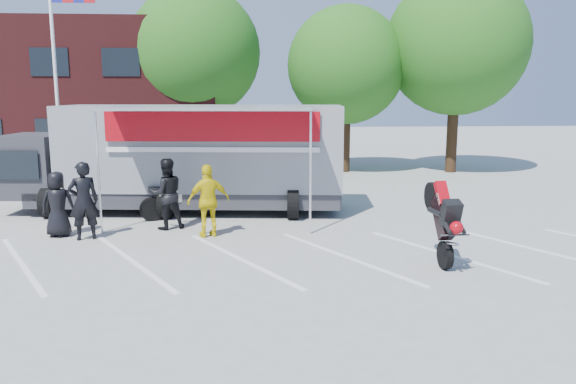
{
  "coord_description": "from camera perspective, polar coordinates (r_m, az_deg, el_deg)",
  "views": [
    {
      "loc": [
        0.37,
        -11.25,
        3.71
      ],
      "look_at": [
        1.37,
        2.28,
        1.3
      ],
      "focal_mm": 35.0,
      "sensor_mm": 36.0,
      "label": 1
    }
  ],
  "objects": [
    {
      "name": "parking_bay_lines",
      "position": [
        12.8,
        -5.72,
        -6.8
      ],
      "size": [
        18.09,
        13.33,
        0.01
      ],
      "primitive_type": "cube",
      "rotation": [
        0.0,
        0.0,
        0.52
      ],
      "color": "white",
      "rests_on": "ground"
    },
    {
      "name": "transporter_truck",
      "position": [
        18.04,
        -10.03,
        -1.95
      ],
      "size": [
        10.89,
        6.04,
        3.32
      ],
      "primitive_type": null,
      "rotation": [
        0.0,
        0.0,
        -0.1
      ],
      "color": "gray",
      "rests_on": "ground"
    },
    {
      "name": "spectator_leather_a",
      "position": [
        15.73,
        -22.35,
        -1.14
      ],
      "size": [
        0.89,
        0.62,
        1.71
      ],
      "primitive_type": "imported",
      "rotation": [
        0.0,
        0.0,
        3.24
      ],
      "color": "black",
      "rests_on": "ground"
    },
    {
      "name": "spectator_hivis",
      "position": [
        14.64,
        -8.08,
        -0.89
      ],
      "size": [
        1.2,
        0.81,
        1.9
      ],
      "primitive_type": "imported",
      "rotation": [
        0.0,
        0.0,
        3.48
      ],
      "color": "yellow",
      "rests_on": "ground"
    },
    {
      "name": "ground",
      "position": [
        11.85,
        -5.84,
        -8.22
      ],
      "size": [
        100.0,
        100.0,
        0.0
      ],
      "primitive_type": "plane",
      "color": "#A1A19C",
      "rests_on": "ground"
    },
    {
      "name": "tree_mid",
      "position": [
        26.68,
        5.92,
        12.67
      ],
      "size": [
        5.44,
        5.44,
        7.68
      ],
      "color": "#382314",
      "rests_on": "ground"
    },
    {
      "name": "spectator_leather_c",
      "position": [
        15.69,
        -12.26,
        -0.19
      ],
      "size": [
        1.15,
        1.03,
        1.95
      ],
      "primitive_type": "imported",
      "rotation": [
        0.0,
        0.0,
        3.5
      ],
      "color": "black",
      "rests_on": "ground"
    },
    {
      "name": "stunt_bike_rider",
      "position": [
        13.08,
        14.5,
        -6.74
      ],
      "size": [
        0.88,
        1.72,
        1.98
      ],
      "primitive_type": null,
      "rotation": [
        0.0,
        0.0,
        0.05
      ],
      "color": "black",
      "rests_on": "ground"
    },
    {
      "name": "spectator_leather_b",
      "position": [
        15.13,
        -20.05,
        -0.84
      ],
      "size": [
        0.86,
        0.72,
        2.01
      ],
      "primitive_type": "imported",
      "rotation": [
        0.0,
        0.0,
        3.52
      ],
      "color": "black",
      "rests_on": "ground"
    },
    {
      "name": "office_building",
      "position": [
        31.03,
        -24.04,
        8.82
      ],
      "size": [
        18.0,
        8.0,
        7.0
      ],
      "primitive_type": "cube",
      "color": "#4A1818",
      "rests_on": "ground"
    },
    {
      "name": "parked_motorcycle",
      "position": [
        17.08,
        -10.96,
        -2.66
      ],
      "size": [
        2.47,
        1.45,
        1.23
      ],
      "primitive_type": null,
      "rotation": [
        0.0,
        0.0,
        1.88
      ],
      "color": "#B6B5BB",
      "rests_on": "ground"
    },
    {
      "name": "flagpole",
      "position": [
        22.29,
        -22.04,
        12.81
      ],
      "size": [
        1.61,
        0.12,
        8.0
      ],
      "color": "white",
      "rests_on": "ground"
    },
    {
      "name": "tree_right",
      "position": [
        27.58,
        16.76,
        14.16
      ],
      "size": [
        6.46,
        6.46,
        9.12
      ],
      "color": "#382314",
      "rests_on": "ground"
    },
    {
      "name": "tree_left",
      "position": [
        27.41,
        -9.44,
        13.82
      ],
      "size": [
        6.12,
        6.12,
        8.64
      ],
      "color": "#382314",
      "rests_on": "ground"
    }
  ]
}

